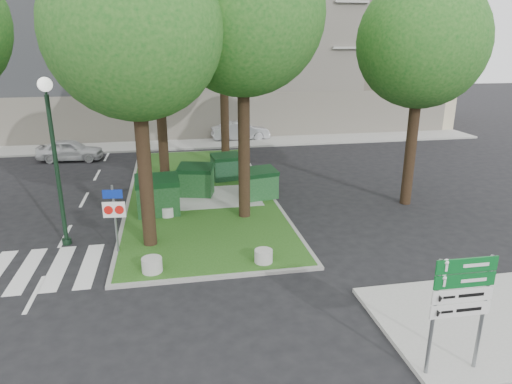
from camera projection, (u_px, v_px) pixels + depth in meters
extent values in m
plane|color=black|center=(201.00, 279.00, 13.13)|extent=(120.00, 120.00, 0.00)
cube|color=#214E16|center=(200.00, 192.00, 20.68)|extent=(6.00, 16.00, 0.12)
cube|color=gray|center=(200.00, 192.00, 20.68)|extent=(6.30, 16.30, 0.10)
cube|color=#999993|center=(482.00, 322.00, 10.99)|extent=(5.00, 4.00, 0.12)
cube|color=#999993|center=(181.00, 145.00, 30.40)|extent=(42.00, 3.00, 0.12)
cube|color=silver|center=(74.00, 266.00, 13.87)|extent=(5.00, 3.00, 0.01)
cube|color=beige|center=(173.00, 23.00, 34.95)|extent=(41.00, 12.00, 16.00)
cylinder|color=black|center=(144.00, 157.00, 14.25)|extent=(0.44, 0.44, 6.16)
sphere|color=#165318|center=(134.00, 30.00, 13.09)|extent=(5.20, 5.20, 5.20)
cylinder|color=black|center=(244.00, 133.00, 16.65)|extent=(0.44, 0.44, 6.72)
sphere|color=#165318|center=(243.00, 13.00, 15.39)|extent=(5.60, 5.60, 5.60)
cylinder|color=black|center=(162.00, 126.00, 20.46)|extent=(0.44, 0.44, 5.88)
sphere|color=#165318|center=(157.00, 42.00, 19.35)|extent=(4.80, 4.80, 4.80)
sphere|color=#165318|center=(161.00, 0.00, 19.07)|extent=(3.60, 3.60, 3.60)
cylinder|color=black|center=(224.00, 104.00, 23.65)|extent=(0.44, 0.44, 7.00)
sphere|color=#165318|center=(223.00, 16.00, 22.34)|extent=(5.80, 5.80, 5.80)
cylinder|color=black|center=(412.00, 135.00, 18.48)|extent=(0.44, 0.44, 5.88)
sphere|color=#165318|center=(422.00, 42.00, 17.38)|extent=(5.00, 5.00, 5.00)
cube|color=#0E3412|center=(158.00, 198.00, 17.68)|extent=(1.66, 1.18, 1.25)
cube|color=black|center=(157.00, 180.00, 17.46)|extent=(1.72, 1.26, 0.36)
cube|color=#123E16|center=(196.00, 182.00, 19.92)|extent=(1.64, 1.31, 1.13)
cube|color=black|center=(195.00, 168.00, 19.71)|extent=(1.71, 1.39, 0.33)
cube|color=#10381D|center=(226.00, 169.00, 22.25)|extent=(1.47, 1.13, 1.05)
cube|color=black|center=(226.00, 157.00, 22.07)|extent=(1.53, 1.20, 0.30)
cube|color=#15461D|center=(260.00, 186.00, 19.56)|extent=(1.53, 1.20, 1.08)
cube|color=black|center=(260.00, 172.00, 19.36)|extent=(1.60, 1.27, 0.31)
cylinder|color=#ACABA7|center=(152.00, 265.00, 13.25)|extent=(0.59, 0.59, 0.42)
cylinder|color=#AEADA8|center=(264.00, 256.00, 13.84)|extent=(0.55, 0.55, 0.39)
cylinder|color=#A8A9A3|center=(168.00, 211.00, 17.54)|extent=(0.53, 0.53, 0.38)
cylinder|color=yellow|center=(226.00, 162.00, 24.04)|extent=(0.45, 0.45, 0.79)
cylinder|color=black|center=(57.00, 173.00, 14.66)|extent=(0.14, 0.14, 4.98)
cylinder|color=black|center=(67.00, 241.00, 15.40)|extent=(0.30, 0.30, 0.20)
sphere|color=white|center=(45.00, 84.00, 13.80)|extent=(0.44, 0.44, 0.44)
cylinder|color=slate|center=(115.00, 220.00, 14.33)|extent=(0.08, 0.08, 2.32)
cube|color=navy|center=(113.00, 194.00, 14.06)|extent=(0.60, 0.10, 0.28)
cube|color=white|center=(114.00, 209.00, 14.22)|extent=(0.70, 0.11, 0.51)
cylinder|color=red|center=(109.00, 210.00, 14.19)|extent=(0.28, 0.06, 0.28)
cylinder|color=red|center=(120.00, 209.00, 14.25)|extent=(0.28, 0.06, 0.28)
cylinder|color=slate|center=(433.00, 318.00, 8.83)|extent=(0.08, 0.08, 2.52)
cylinder|color=slate|center=(483.00, 313.00, 9.01)|extent=(0.08, 0.08, 2.52)
cube|color=#0B5921|center=(466.00, 265.00, 8.58)|extent=(1.26, 0.06, 0.29)
cube|color=#0B5921|center=(464.00, 280.00, 8.67)|extent=(1.26, 0.06, 0.29)
cube|color=white|center=(461.00, 294.00, 8.77)|extent=(1.26, 0.06, 0.29)
cube|color=white|center=(459.00, 309.00, 8.87)|extent=(1.26, 0.06, 0.29)
imported|color=silver|center=(70.00, 150.00, 26.30)|extent=(3.76, 1.79, 1.24)
imported|color=#ACAEB4|center=(240.00, 131.00, 31.88)|extent=(4.09, 1.61, 1.33)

